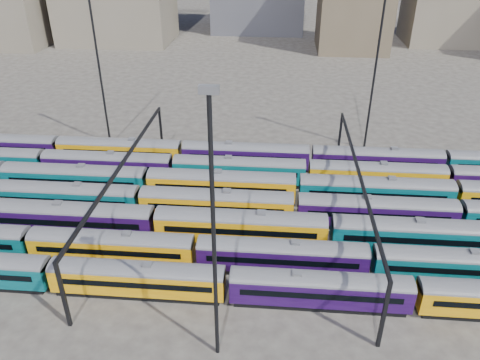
# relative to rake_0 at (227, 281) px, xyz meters

# --- Properties ---
(ground) EXTENTS (500.00, 500.00, 0.00)m
(ground) POSITION_rel_rake_0_xyz_m (4.82, 15.00, -2.45)
(ground) COLOR #3B3632
(ground) RESTS_ON ground
(rake_0) EXTENTS (113.78, 2.78, 4.66)m
(rake_0) POSITION_rel_rake_0_xyz_m (0.00, 0.00, 0.00)
(rake_0) COLOR black
(rake_0) RESTS_ON ground
(rake_1) EXTENTS (136.62, 2.86, 4.80)m
(rake_1) POSITION_rel_rake_0_xyz_m (5.62, 5.00, 0.07)
(rake_1) COLOR black
(rake_1) RESTS_ON ground
(rake_2) EXTENTS (127.77, 3.12, 5.25)m
(rake_2) POSITION_rel_rake_0_xyz_m (-10.15, 10.00, 0.31)
(rake_2) COLOR black
(rake_2) RESTS_ON ground
(rake_3) EXTENTS (123.83, 3.02, 5.08)m
(rake_3) POSITION_rel_rake_0_xyz_m (7.30, 15.00, 0.22)
(rake_3) COLOR black
(rake_3) RESTS_ON ground
(rake_4) EXTENTS (127.62, 3.11, 5.24)m
(rake_4) POSITION_rel_rake_0_xyz_m (7.65, 20.00, 0.31)
(rake_4) COLOR black
(rake_4) RESTS_ON ground
(rake_5) EXTENTS (141.67, 2.96, 4.98)m
(rake_5) POSITION_rel_rake_0_xyz_m (19.36, 25.00, 0.17)
(rake_5) COLOR black
(rake_5) RESTS_ON ground
(rake_6) EXTENTS (143.58, 3.00, 5.05)m
(rake_6) POSITION_rel_rake_0_xyz_m (-0.39, 30.00, 0.20)
(rake_6) COLOR black
(rake_6) RESTS_ON ground
(gantry_1) EXTENTS (0.35, 40.35, 8.03)m
(gantry_1) POSITION_rel_rake_0_xyz_m (-15.18, 15.00, 4.34)
(gantry_1) COLOR black
(gantry_1) RESTS_ON ground
(gantry_2) EXTENTS (0.35, 40.35, 8.03)m
(gantry_2) POSITION_rel_rake_0_xyz_m (14.82, 15.00, 4.34)
(gantry_2) COLOR black
(gantry_2) RESTS_ON ground
(mast_1) EXTENTS (1.40, 0.50, 25.60)m
(mast_1) POSITION_rel_rake_0_xyz_m (-25.18, 37.00, 11.52)
(mast_1) COLOR black
(mast_1) RESTS_ON ground
(mast_2) EXTENTS (1.40, 0.50, 25.60)m
(mast_2) POSITION_rel_rake_0_xyz_m (-0.18, -7.00, 11.52)
(mast_2) COLOR black
(mast_2) RESTS_ON ground
(mast_3) EXTENTS (1.40, 0.50, 25.60)m
(mast_3) POSITION_rel_rake_0_xyz_m (19.82, 39.00, 11.52)
(mast_3) COLOR black
(mast_3) RESTS_ON ground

